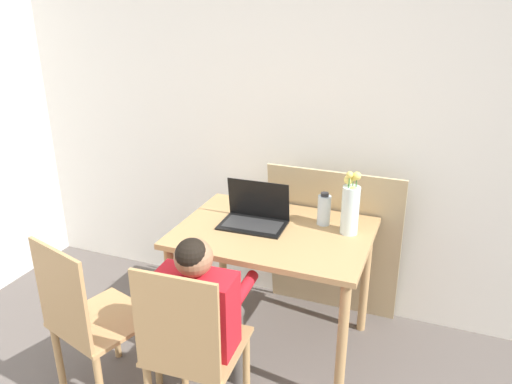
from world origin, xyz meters
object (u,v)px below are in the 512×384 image
(person_seated, at_px, (201,306))
(flower_vase, at_px, (350,206))
(laptop, at_px, (255,214))
(water_bottle, at_px, (324,210))
(chair_occupied, at_px, (191,349))
(chair_spare, at_px, (90,321))

(person_seated, relative_size, flower_vase, 2.78)
(laptop, bearing_deg, water_bottle, 17.75)
(laptop, height_order, water_bottle, laptop)
(flower_vase, bearing_deg, chair_occupied, -121.52)
(chair_spare, xyz_separation_m, laptop, (0.55, 0.75, 0.33))
(chair_occupied, height_order, chair_spare, same)
(chair_occupied, xyz_separation_m, laptop, (0.01, 0.76, 0.33))
(flower_vase, relative_size, water_bottle, 1.90)
(person_seated, bearing_deg, flower_vase, -129.05)
(water_bottle, bearing_deg, chair_spare, -135.74)
(chair_occupied, xyz_separation_m, chair_spare, (-0.54, 0.01, 0.00))
(chair_spare, relative_size, person_seated, 0.92)
(person_seated, bearing_deg, chair_spare, 9.31)
(chair_occupied, height_order, flower_vase, flower_vase)
(water_bottle, bearing_deg, flower_vase, -21.00)
(chair_spare, distance_m, water_bottle, 1.31)
(person_seated, relative_size, water_bottle, 5.27)
(chair_spare, bearing_deg, water_bottle, -119.07)
(chair_occupied, distance_m, chair_spare, 0.54)
(person_seated, distance_m, flower_vase, 0.91)
(chair_occupied, distance_m, flower_vase, 1.06)
(chair_spare, height_order, water_bottle, water_bottle)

